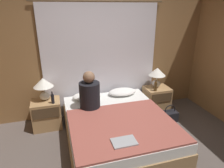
{
  "coord_description": "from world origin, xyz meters",
  "views": [
    {
      "loc": [
        -0.89,
        -2.09,
        2.13
      ],
      "look_at": [
        0.0,
        0.93,
        0.91
      ],
      "focal_mm": 32.0,
      "sensor_mm": 36.0,
      "label": 1
    }
  ],
  "objects_px": {
    "bed": "(117,128)",
    "nightstand_right": "(156,99)",
    "beer_bottle_on_right_stand": "(155,86)",
    "laptop_on_bed": "(124,142)",
    "lamp_right": "(157,74)",
    "person_left_in_bed": "(90,93)",
    "beer_bottle_on_left_stand": "(53,99)",
    "handbag_on_floor": "(169,116)",
    "nightstand_left": "(47,114)",
    "pillow_right": "(122,92)",
    "lamp_left": "(43,85)",
    "pillow_left": "(87,96)"
  },
  "relations": [
    {
      "from": "beer_bottle_on_left_stand",
      "to": "handbag_on_floor",
      "type": "xyz_separation_m",
      "value": [
        2.17,
        -0.34,
        -0.51
      ]
    },
    {
      "from": "nightstand_right",
      "to": "beer_bottle_on_right_stand",
      "type": "xyz_separation_m",
      "value": [
        -0.12,
        -0.12,
        0.36
      ]
    },
    {
      "from": "nightstand_left",
      "to": "pillow_right",
      "type": "bearing_deg",
      "value": 1.6
    },
    {
      "from": "pillow_right",
      "to": "handbag_on_floor",
      "type": "relative_size",
      "value": 1.59
    },
    {
      "from": "nightstand_left",
      "to": "handbag_on_floor",
      "type": "xyz_separation_m",
      "value": [
        2.31,
        -0.47,
        -0.16
      ]
    },
    {
      "from": "lamp_left",
      "to": "person_left_in_bed",
      "type": "relative_size",
      "value": 0.62
    },
    {
      "from": "laptop_on_bed",
      "to": "handbag_on_floor",
      "type": "bearing_deg",
      "value": 37.04
    },
    {
      "from": "beer_bottle_on_left_stand",
      "to": "beer_bottle_on_right_stand",
      "type": "xyz_separation_m",
      "value": [
        2.01,
        0.0,
        0.01
      ]
    },
    {
      "from": "bed",
      "to": "laptop_on_bed",
      "type": "bearing_deg",
      "value": -100.7
    },
    {
      "from": "nightstand_right",
      "to": "handbag_on_floor",
      "type": "relative_size",
      "value": 1.51
    },
    {
      "from": "pillow_right",
      "to": "bed",
      "type": "bearing_deg",
      "value": -114.58
    },
    {
      "from": "pillow_left",
      "to": "beer_bottle_on_left_stand",
      "type": "height_order",
      "value": "beer_bottle_on_left_stand"
    },
    {
      "from": "nightstand_right",
      "to": "lamp_right",
      "type": "height_order",
      "value": "lamp_right"
    },
    {
      "from": "beer_bottle_on_right_stand",
      "to": "handbag_on_floor",
      "type": "height_order",
      "value": "beer_bottle_on_right_stand"
    },
    {
      "from": "pillow_left",
      "to": "pillow_right",
      "type": "bearing_deg",
      "value": 0.0
    },
    {
      "from": "bed",
      "to": "pillow_right",
      "type": "xyz_separation_m",
      "value": [
        0.36,
        0.79,
        0.29
      ]
    },
    {
      "from": "beer_bottle_on_left_stand",
      "to": "beer_bottle_on_right_stand",
      "type": "bearing_deg",
      "value": 0.0
    },
    {
      "from": "nightstand_right",
      "to": "beer_bottle_on_left_stand",
      "type": "bearing_deg",
      "value": -176.69
    },
    {
      "from": "person_left_in_bed",
      "to": "handbag_on_floor",
      "type": "bearing_deg",
      "value": -4.56
    },
    {
      "from": "bed",
      "to": "person_left_in_bed",
      "type": "relative_size",
      "value": 2.97
    },
    {
      "from": "beer_bottle_on_left_stand",
      "to": "handbag_on_floor",
      "type": "relative_size",
      "value": 0.63
    },
    {
      "from": "nightstand_left",
      "to": "laptop_on_bed",
      "type": "distance_m",
      "value": 1.78
    },
    {
      "from": "lamp_right",
      "to": "pillow_right",
      "type": "distance_m",
      "value": 0.83
    },
    {
      "from": "nightstand_right",
      "to": "person_left_in_bed",
      "type": "xyz_separation_m",
      "value": [
        -1.5,
        -0.34,
        0.47
      ]
    },
    {
      "from": "beer_bottle_on_left_stand",
      "to": "handbag_on_floor",
      "type": "distance_m",
      "value": 2.26
    },
    {
      "from": "beer_bottle_on_left_stand",
      "to": "handbag_on_floor",
      "type": "bearing_deg",
      "value": -8.98
    },
    {
      "from": "nightstand_left",
      "to": "lamp_right",
      "type": "relative_size",
      "value": 1.27
    },
    {
      "from": "bed",
      "to": "beer_bottle_on_right_stand",
      "type": "relative_size",
      "value": 8.42
    },
    {
      "from": "beer_bottle_on_right_stand",
      "to": "laptop_on_bed",
      "type": "bearing_deg",
      "value": -130.65
    },
    {
      "from": "pillow_left",
      "to": "person_left_in_bed",
      "type": "distance_m",
      "value": 0.44
    },
    {
      "from": "bed",
      "to": "nightstand_right",
      "type": "xyz_separation_m",
      "value": [
        1.13,
        0.74,
        0.04
      ]
    },
    {
      "from": "beer_bottle_on_right_stand",
      "to": "pillow_left",
      "type": "bearing_deg",
      "value": 173.15
    },
    {
      "from": "handbag_on_floor",
      "to": "lamp_right",
      "type": "bearing_deg",
      "value": 95.03
    },
    {
      "from": "lamp_left",
      "to": "handbag_on_floor",
      "type": "xyz_separation_m",
      "value": [
        2.31,
        -0.54,
        -0.71
      ]
    },
    {
      "from": "lamp_right",
      "to": "handbag_on_floor",
      "type": "distance_m",
      "value": 0.89
    },
    {
      "from": "bed",
      "to": "nightstand_right",
      "type": "height_order",
      "value": "nightstand_right"
    },
    {
      "from": "nightstand_left",
      "to": "beer_bottle_on_right_stand",
      "type": "relative_size",
      "value": 2.23
    },
    {
      "from": "lamp_right",
      "to": "beer_bottle_on_left_stand",
      "type": "relative_size",
      "value": 1.89
    },
    {
      "from": "bed",
      "to": "beer_bottle_on_right_stand",
      "type": "height_order",
      "value": "beer_bottle_on_right_stand"
    },
    {
      "from": "lamp_left",
      "to": "beer_bottle_on_right_stand",
      "type": "height_order",
      "value": "lamp_left"
    },
    {
      "from": "beer_bottle_on_right_stand",
      "to": "handbag_on_floor",
      "type": "xyz_separation_m",
      "value": [
        0.17,
        -0.34,
        -0.52
      ]
    },
    {
      "from": "nightstand_right",
      "to": "pillow_left",
      "type": "xyz_separation_m",
      "value": [
        -1.49,
        0.04,
        0.25
      ]
    },
    {
      "from": "bed",
      "to": "beer_bottle_on_left_stand",
      "type": "xyz_separation_m",
      "value": [
        -1.0,
        0.62,
        0.39
      ]
    },
    {
      "from": "handbag_on_floor",
      "to": "pillow_left",
      "type": "bearing_deg",
      "value": 161.72
    },
    {
      "from": "lamp_left",
      "to": "nightstand_right",
      "type": "bearing_deg",
      "value": -1.77
    },
    {
      "from": "pillow_left",
      "to": "person_left_in_bed",
      "type": "xyz_separation_m",
      "value": [
        -0.01,
        -0.38,
        0.22
      ]
    },
    {
      "from": "lamp_left",
      "to": "pillow_right",
      "type": "relative_size",
      "value": 0.75
    },
    {
      "from": "laptop_on_bed",
      "to": "bed",
      "type": "bearing_deg",
      "value": 79.3
    },
    {
      "from": "pillow_right",
      "to": "beer_bottle_on_left_stand",
      "type": "bearing_deg",
      "value": -173.07
    },
    {
      "from": "person_left_in_bed",
      "to": "handbag_on_floor",
      "type": "xyz_separation_m",
      "value": [
        1.55,
        -0.12,
        -0.63
      ]
    }
  ]
}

